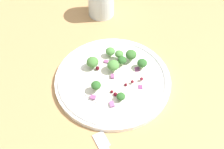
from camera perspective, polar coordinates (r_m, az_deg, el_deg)
ground_plane at (r=67.30cm, az=0.43°, el=-2.32°), size 180.00×180.00×2.00cm
plate at (r=66.12cm, az=0.00°, el=-1.02°), size 27.04×27.04×1.70cm
dressing_pool at (r=65.78cm, az=0.00°, el=-0.78°), size 15.68×15.68×0.20cm
broccoli_floret_0 at (r=62.13cm, az=-3.23°, el=-2.21°), size 2.20×2.20×2.23cm
broccoli_floret_1 at (r=66.84cm, az=-3.94°, el=2.48°), size 2.87×2.87×2.91cm
broccoli_floret_2 at (r=66.83cm, az=6.19°, el=2.14°), size 2.35×2.35×2.38cm
broccoli_floret_3 at (r=68.31cm, az=1.45°, el=4.11°), size 2.08×2.08×2.11cm
broccoli_floret_4 at (r=61.15cm, az=1.79°, el=-4.46°), size 1.92×1.92×1.95cm
broccoli_floret_5 at (r=67.96cm, az=3.84°, el=3.99°), size 2.67×2.67×2.70cm
broccoli_floret_6 at (r=69.48cm, az=-0.35°, el=4.66°), size 2.33×2.33×2.36cm
broccoli_floret_7 at (r=67.32cm, az=2.05°, el=2.88°), size 2.14×2.14×2.16cm
broccoli_floret_8 at (r=65.99cm, az=0.24°, el=1.83°), size 2.86×2.86×2.90cm
cranberry_0 at (r=63.00cm, az=-0.04°, el=-3.47°), size 0.71×0.71×0.71cm
cranberry_1 at (r=64.95cm, az=5.97°, el=-0.88°), size 0.79×0.79×0.79cm
cranberry_2 at (r=62.45cm, az=0.68°, el=-4.00°), size 0.90×0.90×0.90cm
cranberry_3 at (r=63.39cm, az=-3.02°, el=-2.29°), size 1.00×1.00×1.00cm
cranberry_4 at (r=64.32cm, az=4.11°, el=-1.43°), size 0.71×0.71×0.71cm
cranberry_5 at (r=64.26cm, az=2.78°, el=-2.08°), size 0.71×0.71×0.71cm
cranberry_6 at (r=67.08cm, az=-2.93°, el=1.28°), size 0.94×0.94×0.94cm
onion_bit_0 at (r=62.12cm, az=-3.86°, el=-4.58°), size 1.54×1.52×0.42cm
onion_bit_1 at (r=68.89cm, az=-1.23°, el=2.60°), size 1.32×1.30×0.46cm
onion_bit_2 at (r=67.72cm, az=5.01°, el=1.11°), size 1.44×1.54×0.45cm
onion_bit_3 at (r=61.10cm, az=-0.03°, el=-5.98°), size 1.24×1.56×0.51cm
onion_bit_4 at (r=64.33cm, az=5.73°, el=-2.58°), size 1.39×1.45×0.31cm
onion_bit_5 at (r=65.70cm, az=0.37°, el=-0.24°), size 1.29×1.45×0.42cm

